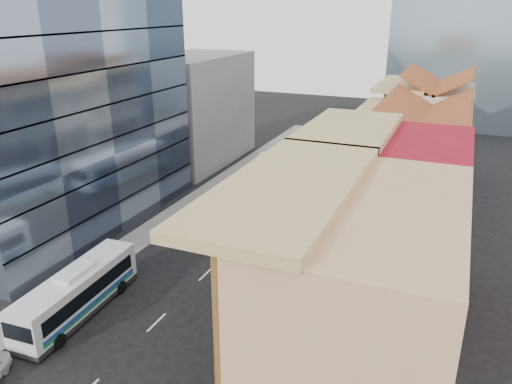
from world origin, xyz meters
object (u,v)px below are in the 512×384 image
at_px(office_tower, 51,66).
at_px(bus_right, 274,237).
at_px(bus_left_far, 260,183).
at_px(shophouse_tan, 362,318).
at_px(bus_left_near, 77,292).

distance_m(office_tower, bus_right, 24.75).
bearing_deg(bus_left_far, shophouse_tan, -66.73).
height_order(office_tower, bus_right, office_tower).
height_order(shophouse_tan, office_tower, office_tower).
bearing_deg(bus_right, bus_left_far, 102.76).
relative_size(shophouse_tan, bus_left_near, 1.31).
xyz_separation_m(office_tower, bus_left_far, (15.00, 12.21, -12.96)).
distance_m(office_tower, bus_left_far, 23.28).
relative_size(bus_left_near, bus_left_far, 0.84).
relative_size(office_tower, bus_right, 2.59).
bearing_deg(shophouse_tan, office_tower, 155.70).
distance_m(shophouse_tan, bus_left_far, 30.96).
bearing_deg(shophouse_tan, bus_right, 124.23).
xyz_separation_m(shophouse_tan, bus_right, (-10.04, 14.75, -4.14)).
distance_m(bus_left_near, bus_left_far, 24.59).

